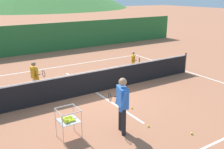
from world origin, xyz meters
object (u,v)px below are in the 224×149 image
tennis_net (96,81)px  instructor (122,101)px  student_1 (133,61)px  ball_cart (68,120)px  tennis_ball_2 (132,108)px  tennis_ball_5 (192,133)px  student_0 (35,75)px  tennis_ball_3 (148,126)px

tennis_net → instructor: size_ratio=6.24×
student_1 → ball_cart: (-5.22, -3.88, -0.13)m
tennis_ball_2 → tennis_ball_5: (0.44, -2.37, 0.00)m
tennis_ball_2 → instructor: bearing=-137.1°
tennis_net → student_0: size_ratio=7.83×
instructor → student_1: instructor is taller
ball_cart → tennis_ball_3: size_ratio=13.22×
student_0 → tennis_ball_5: size_ratio=20.16×
student_1 → tennis_ball_3: (-2.87, -4.63, -0.69)m
student_0 → tennis_ball_3: size_ratio=20.16×
tennis_net → tennis_ball_2: tennis_net is taller
student_0 → ball_cart: student_0 is taller
tennis_ball_5 → student_1: bearing=69.9°
instructor → student_0: 4.62m
student_1 → tennis_ball_2: size_ratio=17.58×
instructor → student_1: bearing=49.8°
student_0 → tennis_ball_2: 4.20m
student_0 → tennis_ball_3: bearing=-65.3°
tennis_net → tennis_ball_2: 2.18m
student_1 → tennis_ball_5: (-2.07, -5.66, -0.69)m
instructor → ball_cart: 1.64m
tennis_net → tennis_ball_3: 3.47m
tennis_net → ball_cart: 3.60m
tennis_net → ball_cart: bearing=-131.5°
tennis_net → instructor: bearing=-105.6°
student_0 → tennis_ball_3: (2.13, -4.63, -0.79)m
tennis_ball_2 → tennis_ball_5: bearing=-79.6°
tennis_ball_5 → instructor: bearing=143.9°
tennis_ball_3 → tennis_ball_5: same height
student_0 → ball_cart: 3.90m
student_1 → ball_cart: 6.51m
student_1 → tennis_ball_5: bearing=-110.1°
instructor → ball_cart: bearing=159.3°
instructor → tennis_ball_3: instructor is taller
ball_cart → tennis_ball_2: bearing=12.4°
tennis_ball_3 → tennis_ball_5: (0.79, -1.03, 0.00)m
student_1 → tennis_ball_2: (-2.51, -3.29, -0.69)m
instructor → ball_cart: size_ratio=1.91×
tennis_net → student_0: 2.49m
student_0 → student_1: (5.00, -0.01, -0.10)m
tennis_net → student_0: (-2.16, 1.20, 0.32)m
student_0 → student_1: 5.00m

